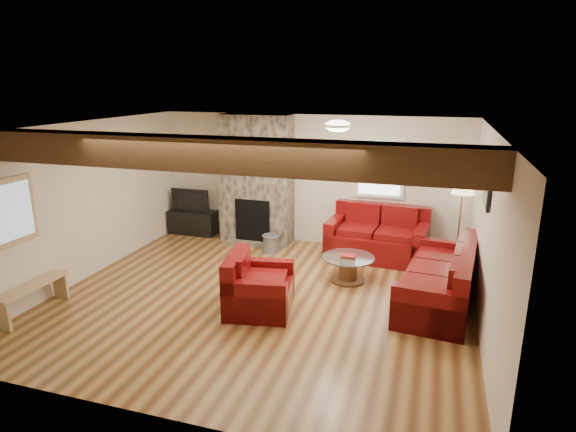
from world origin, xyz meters
name	(u,v)px	position (x,y,z in m)	size (l,w,h in m)	color
room	(260,217)	(0.00, 0.00, 1.25)	(8.00, 8.00, 8.00)	brown
oak_beam	(219,155)	(0.00, -1.25, 2.31)	(6.00, 0.36, 0.38)	#311F0E
chimney_breast	(256,181)	(-1.00, 2.49, 1.22)	(1.40, 0.67, 2.50)	#342F28
back_window	(380,169)	(1.35, 2.71, 1.55)	(0.90, 0.08, 1.10)	silver
hatch_window	(4,214)	(-2.96, -1.50, 1.45)	(0.08, 1.00, 0.90)	tan
ceiling_dome	(338,128)	(0.90, 0.90, 2.44)	(0.40, 0.40, 0.18)	beige
artwork_back	(317,158)	(0.15, 2.71, 1.70)	(0.42, 0.06, 0.52)	black
artwork_right	(487,192)	(2.96, 0.30, 1.75)	(0.06, 0.55, 0.42)	black
sofa_three	(438,275)	(2.48, 0.63, 0.43)	(2.21, 0.92, 0.85)	#4B0B05
loveseat	(377,233)	(1.41, 2.23, 0.46)	(1.74, 1.00, 0.92)	#4B0B05
armchair_red	(260,282)	(0.11, -0.33, 0.40)	(0.99, 0.87, 0.80)	#4B0B05
coffee_table	(348,269)	(1.11, 1.02, 0.21)	(0.84, 0.84, 0.44)	#412515
tv_cabinet	(193,222)	(-2.45, 2.53, 0.25)	(1.00, 0.40, 0.50)	black
television	(192,199)	(-2.45, 2.53, 0.74)	(0.83, 0.11, 0.48)	black
floor_lamp	(463,191)	(2.80, 2.55, 1.27)	(0.38, 0.38, 1.48)	#A68745
pine_bench	(33,299)	(-2.83, -1.37, 0.21)	(0.26, 1.12, 0.42)	tan
coal_bucket	(271,243)	(-0.53, 1.97, 0.16)	(0.35, 0.35, 0.33)	slate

